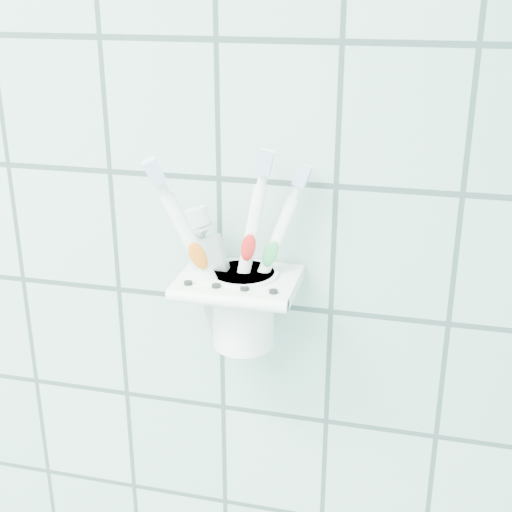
{
  "coord_description": "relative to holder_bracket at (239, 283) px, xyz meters",
  "views": [
    {
      "loc": [
        0.81,
        0.53,
        1.58
      ],
      "look_at": [
        0.66,
        1.1,
        1.35
      ],
      "focal_mm": 50.0,
      "sensor_mm": 36.0,
      "label": 1
    }
  ],
  "objects": [
    {
      "name": "holder_bracket",
      "position": [
        0.0,
        0.0,
        0.0
      ],
      "size": [
        0.12,
        0.1,
        0.04
      ],
      "color": "white",
      "rests_on": "wall_back"
    },
    {
      "name": "cup",
      "position": [
        0.0,
        0.0,
        -0.03
      ],
      "size": [
        0.07,
        0.07,
        0.08
      ],
      "color": "white",
      "rests_on": "holder_bracket"
    },
    {
      "name": "toothpaste_tube",
      "position": [
        -0.01,
        0.0,
        0.02
      ],
      "size": [
        0.06,
        0.03,
        0.15
      ],
      "rotation": [
        -0.06,
        -0.29,
        -0.03
      ],
      "color": "silver",
      "rests_on": "cup"
    },
    {
      "name": "toothbrush_pink",
      "position": [
        0.01,
        -0.01,
        0.04
      ],
      "size": [
        0.08,
        0.04,
        0.21
      ],
      "rotation": [
        -0.08,
        -0.42,
        0.48
      ],
      "color": "white",
      "rests_on": "cup"
    },
    {
      "name": "toothbrush_orange",
      "position": [
        -0.01,
        0.0,
        0.04
      ],
      "size": [
        0.04,
        0.02,
        0.2
      ],
      "rotation": [
        -0.01,
        0.19,
        0.09
      ],
      "color": "white",
      "rests_on": "cup"
    },
    {
      "name": "toothbrush_blue",
      "position": [
        -0.0,
        -0.0,
        0.04
      ],
      "size": [
        0.06,
        0.04,
        0.19
      ],
      "rotation": [
        -0.19,
        0.33,
        -0.06
      ],
      "color": "white",
      "rests_on": "cup"
    }
  ]
}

